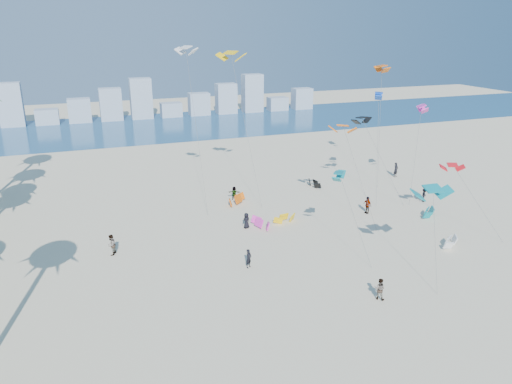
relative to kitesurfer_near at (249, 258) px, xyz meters
name	(u,v)px	position (x,y,z in m)	size (l,w,h in m)	color
ground	(299,345)	(-0.44, -10.70, -0.80)	(220.00, 220.00, 0.00)	beige
ocean	(142,128)	(-0.44, 61.30, -0.79)	(220.00, 220.00, 0.00)	navy
kitesurfer_near	(249,258)	(0.00, 0.00, 0.00)	(0.58, 0.38, 1.60)	black
kitesurfer_mid	(380,289)	(7.23, -7.80, 0.02)	(0.79, 0.62, 1.63)	gray
kitesurfers_far	(296,204)	(8.81, 10.08, 0.05)	(37.46, 11.84, 1.91)	black
grounded_kites	(314,212)	(10.19, 8.50, -0.37)	(20.14, 21.70, 0.95)	yellow
flying_kites	(344,103)	(13.50, 9.41, 10.58)	(27.94, 28.28, 17.25)	#0B7C87
distant_skyline	(129,104)	(-1.62, 71.30, 2.29)	(85.00, 3.00, 8.40)	#9EADBF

